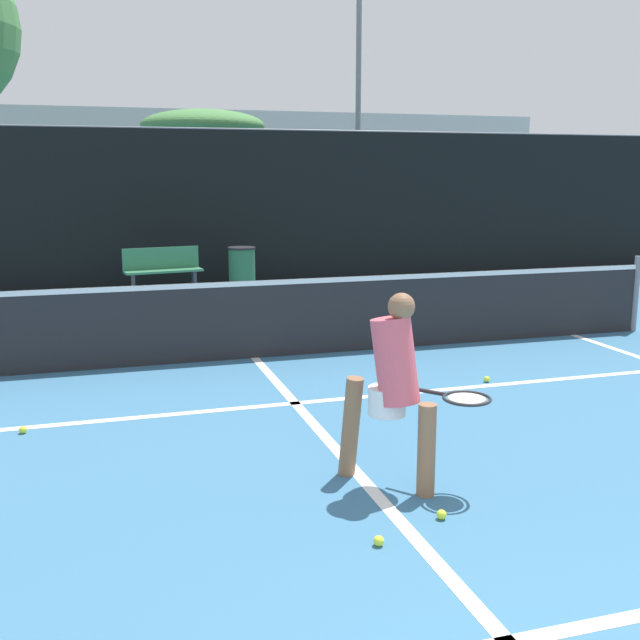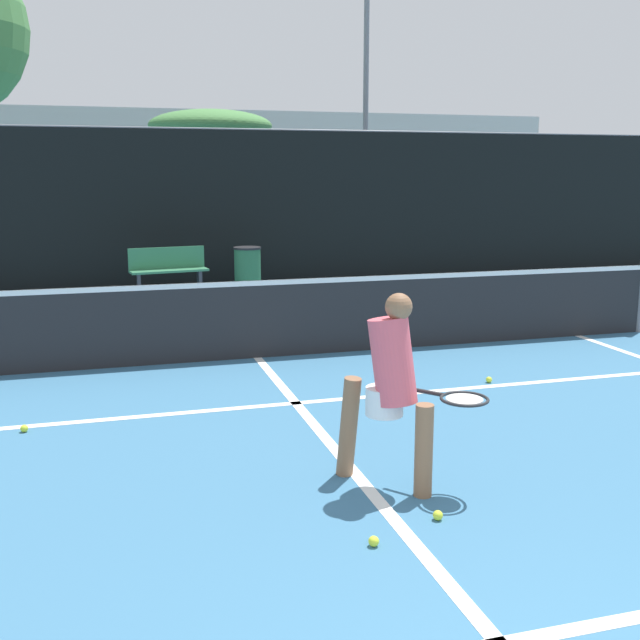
# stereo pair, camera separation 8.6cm
# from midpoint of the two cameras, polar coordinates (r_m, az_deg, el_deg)

# --- Properties ---
(court_service_line) EXTENTS (8.25, 0.10, 0.01)m
(court_service_line) POSITION_cam_midpoint_polar(r_m,az_deg,el_deg) (7.37, -1.51, -6.34)
(court_service_line) COLOR white
(court_service_line) RESTS_ON ground
(court_center_mark) EXTENTS (0.10, 5.88, 0.01)m
(court_center_mark) POSITION_cam_midpoint_polar(r_m,az_deg,el_deg) (6.44, 0.82, -9.00)
(court_center_mark) COLOR white
(court_center_mark) RESTS_ON ground
(net) EXTENTS (11.09, 0.09, 1.07)m
(net) POSITION_cam_midpoint_polar(r_m,az_deg,el_deg) (9.06, -4.57, 0.26)
(net) COLOR slate
(net) RESTS_ON ground
(fence_back) EXTENTS (24.00, 0.06, 3.09)m
(fence_back) POSITION_cam_midpoint_polar(r_m,az_deg,el_deg) (15.33, -9.56, 8.48)
(fence_back) COLOR black
(fence_back) RESTS_ON ground
(player_practicing) EXTENTS (1.03, 0.85, 1.42)m
(player_practicing) POSITION_cam_midpoint_polar(r_m,az_deg,el_deg) (5.30, 5.94, -4.83)
(player_practicing) COLOR #8C6042
(player_practicing) RESTS_ON ground
(tennis_ball_scattered_2) EXTENTS (0.07, 0.07, 0.07)m
(tennis_ball_scattered_2) POSITION_cam_midpoint_polar(r_m,az_deg,el_deg) (5.09, 9.46, -14.47)
(tennis_ball_scattered_2) COLOR #D1E033
(tennis_ball_scattered_2) RESTS_ON ground
(tennis_ball_scattered_3) EXTENTS (0.07, 0.07, 0.07)m
(tennis_ball_scattered_3) POSITION_cam_midpoint_polar(r_m,az_deg,el_deg) (7.05, -21.29, -7.71)
(tennis_ball_scattered_3) COLOR #D1E033
(tennis_ball_scattered_3) RESTS_ON ground
(tennis_ball_scattered_4) EXTENTS (0.07, 0.07, 0.07)m
(tennis_ball_scattered_4) POSITION_cam_midpoint_polar(r_m,az_deg,el_deg) (8.28, 13.04, -4.45)
(tennis_ball_scattered_4) COLOR #D1E033
(tennis_ball_scattered_4) RESTS_ON ground
(tennis_ball_scattered_5) EXTENTS (0.07, 0.07, 0.07)m
(tennis_ball_scattered_5) POSITION_cam_midpoint_polar(r_m,az_deg,el_deg) (4.73, 4.66, -16.45)
(tennis_ball_scattered_5) COLOR #D1E033
(tennis_ball_scattered_5) RESTS_ON ground
(courtside_bench) EXTENTS (1.45, 0.57, 0.86)m
(courtside_bench) POSITION_cam_midpoint_polar(r_m,az_deg,el_deg) (14.12, -11.30, 3.81)
(courtside_bench) COLOR #33724C
(courtside_bench) RESTS_ON ground
(trash_bin) EXTENTS (0.53, 0.53, 0.81)m
(trash_bin) POSITION_cam_midpoint_polar(r_m,az_deg,el_deg) (14.52, -5.37, 3.97)
(trash_bin) COLOR #28603D
(trash_bin) RESTS_ON ground
(parked_car) EXTENTS (1.61, 4.32, 1.53)m
(parked_car) POSITION_cam_midpoint_polar(r_m,az_deg,el_deg) (20.73, 2.54, 6.83)
(parked_car) COLOR black
(parked_car) RESTS_ON ground
(floodlight_mast) EXTENTS (1.10, 0.24, 8.59)m
(floodlight_mast) POSITION_cam_midpoint_polar(r_m,az_deg,el_deg) (23.15, 3.66, 19.19)
(floodlight_mast) COLOR slate
(floodlight_mast) RESTS_ON ground
(tree_mid) EXTENTS (3.47, 3.47, 3.95)m
(tree_mid) POSITION_cam_midpoint_polar(r_m,az_deg,el_deg) (22.00, -8.22, 14.32)
(tree_mid) COLOR brown
(tree_mid) RESTS_ON ground
(building_far) EXTENTS (36.00, 2.40, 4.75)m
(building_far) POSITION_cam_midpoint_polar(r_m,az_deg,el_deg) (32.88, -13.25, 11.18)
(building_far) COLOR #B2ADA3
(building_far) RESTS_ON ground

